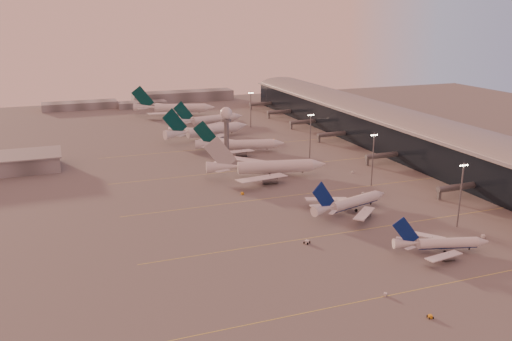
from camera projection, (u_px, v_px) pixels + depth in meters
name	position (u px, v px, depth m)	size (l,w,h in m)	color
ground	(319.00, 250.00, 184.57)	(700.00, 700.00, 0.00)	#5F5C5C
taxiway_markings	(322.00, 191.00, 244.98)	(180.00, 185.25, 0.02)	#E4DA50
terminal	(399.00, 132.00, 316.83)	(57.00, 362.00, 23.04)	black
radar_tower	(226.00, 123.00, 288.18)	(6.40, 6.40, 31.10)	slate
mast_a	(461.00, 192.00, 200.21)	(3.60, 0.56, 25.00)	slate
mast_b	(373.00, 157.00, 248.63)	(3.60, 0.56, 25.00)	slate
mast_c	(310.00, 134.00, 296.37)	(3.60, 0.56, 25.00)	slate
mast_d	(251.00, 108.00, 376.57)	(3.60, 0.56, 25.00)	slate
distant_horizon	(154.00, 99.00, 476.53)	(165.00, 37.50, 9.00)	#5A5D61
narrowbody_near	(441.00, 245.00, 181.73)	(33.11, 26.07, 13.24)	silver
narrowbody_mid	(350.00, 204.00, 218.25)	(40.10, 31.54, 16.07)	silver
widebody_white	(267.00, 169.00, 265.28)	(59.40, 47.11, 21.16)	silver
greentail_a	(240.00, 147.00, 311.72)	(51.60, 41.20, 19.05)	silver
greentail_b	(208.00, 133.00, 344.86)	(59.81, 47.69, 22.19)	silver
greentail_c	(210.00, 121.00, 383.78)	(53.55, 42.83, 19.66)	silver
greentail_d	(175.00, 110.00, 424.02)	(62.43, 49.70, 23.31)	silver
gsv_truck_a	(386.00, 292.00, 154.42)	(4.72, 4.65, 1.97)	silver
gsv_tug_near	(430.00, 317.00, 143.05)	(2.36, 3.41, 0.90)	orange
gsv_catering_a	(484.00, 232.00, 193.31)	(6.24, 4.27, 4.69)	silver
gsv_tug_mid	(307.00, 242.00, 189.13)	(4.21, 4.69, 1.15)	silver
gsv_truck_b	(364.00, 192.00, 239.98)	(5.27, 3.01, 2.01)	silver
gsv_truck_c	(243.00, 192.00, 239.89)	(5.84, 3.64, 2.22)	orange
gsv_catering_b	(353.00, 169.00, 271.75)	(4.85, 2.84, 3.74)	silver
gsv_tug_far	(259.00, 163.00, 288.32)	(4.18, 4.09, 1.05)	slate
gsv_tug_hangar	(274.00, 140.00, 340.21)	(3.95, 2.60, 1.07)	orange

